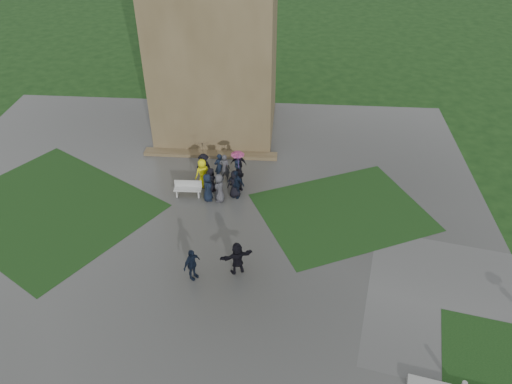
# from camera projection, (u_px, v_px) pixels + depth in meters

# --- Properties ---
(ground) EXTENTS (120.00, 120.00, 0.00)m
(ground) POSITION_uv_depth(u_px,v_px,m) (180.00, 266.00, 25.16)
(ground) COLOR black
(plaza) EXTENTS (34.00, 34.00, 0.02)m
(plaza) POSITION_uv_depth(u_px,v_px,m) (187.00, 239.00, 26.78)
(plaza) COLOR #3B3B39
(plaza) RESTS_ON ground
(lawn_inset_left) EXTENTS (14.10, 13.46, 0.01)m
(lawn_inset_left) POSITION_uv_depth(u_px,v_px,m) (49.00, 209.00, 28.90)
(lawn_inset_left) COLOR black
(lawn_inset_left) RESTS_ON plaza
(lawn_inset_right) EXTENTS (11.12, 10.15, 0.01)m
(lawn_inset_right) POSITION_uv_depth(u_px,v_px,m) (343.00, 212.00, 28.68)
(lawn_inset_right) COLOR black
(lawn_inset_right) RESTS_ON plaza
(tower) EXTENTS (8.00, 8.00, 18.00)m
(tower) POSITION_uv_depth(u_px,v_px,m) (213.00, 0.00, 32.04)
(tower) COLOR brown
(tower) RESTS_ON ground
(tower_plinth) EXTENTS (9.00, 0.80, 0.22)m
(tower_plinth) POSITION_uv_depth(u_px,v_px,m) (211.00, 154.00, 33.66)
(tower_plinth) COLOR brown
(tower_plinth) RESTS_ON plaza
(bench) EXTENTS (1.65, 0.56, 0.95)m
(bench) POSITION_uv_depth(u_px,v_px,m) (188.00, 188.00, 29.75)
(bench) COLOR #B5B6B0
(bench) RESTS_ON plaza
(visitor_cluster) EXTENTS (3.49, 3.50, 2.58)m
(visitor_cluster) POSITION_uv_depth(u_px,v_px,m) (222.00, 173.00, 30.01)
(visitor_cluster) COLOR black
(visitor_cluster) RESTS_ON plaza
(pedestrian_mid) EXTENTS (1.07, 1.19, 1.77)m
(pedestrian_mid) POSITION_uv_depth(u_px,v_px,m) (192.00, 264.00, 23.94)
(pedestrian_mid) COLOR black
(pedestrian_mid) RESTS_ON plaza
(pedestrian_near) EXTENTS (1.78, 1.25, 1.81)m
(pedestrian_near) POSITION_uv_depth(u_px,v_px,m) (237.00, 258.00, 24.26)
(pedestrian_near) COLOR black
(pedestrian_near) RESTS_ON plaza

